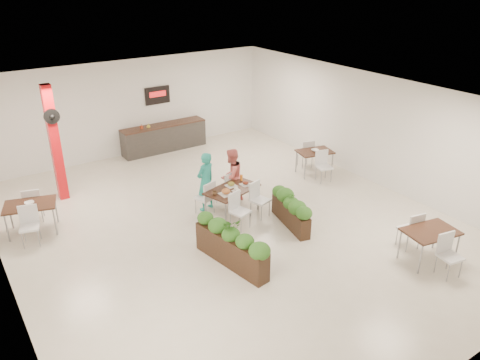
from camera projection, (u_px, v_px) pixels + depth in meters
name	position (u px, v px, depth m)	size (l,w,h in m)	color
ground	(227.00, 224.00, 11.77)	(12.00, 12.00, 0.00)	beige
room_shell	(226.00, 149.00, 10.94)	(10.10, 12.10, 3.22)	white
red_column	(55.00, 142.00, 12.42)	(0.40, 0.41, 3.20)	red
service_counter	(164.00, 137.00, 16.34)	(3.00, 0.64, 2.20)	#2D2A28
main_table	(232.00, 193.00, 11.93)	(1.62, 1.89, 0.92)	black
diner_man	(206.00, 182.00, 12.16)	(0.58, 0.38, 1.60)	teal
diner_woman	(231.00, 176.00, 12.58)	(0.74, 0.58, 1.53)	#F7746D
planter_left	(231.00, 243.00, 9.94)	(0.66, 2.09, 1.11)	black
planter_right	(291.00, 208.00, 11.51)	(0.69, 1.68, 0.89)	black
side_table_a	(30.00, 209.00, 11.16)	(1.34, 1.67, 0.92)	black
side_table_b	(315.00, 155.00, 14.39)	(1.19, 1.67, 0.92)	black
side_table_c	(430.00, 236.00, 10.04)	(1.25, 1.67, 0.92)	black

